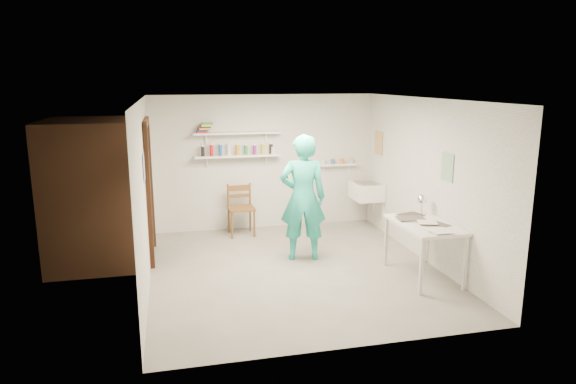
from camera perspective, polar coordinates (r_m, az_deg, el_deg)
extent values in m
cube|color=slate|center=(7.41, 0.71, -8.68)|extent=(4.00, 4.50, 0.02)
cube|color=silver|center=(6.92, 0.77, 10.36)|extent=(4.00, 4.50, 0.02)
cube|color=silver|center=(9.24, -2.63, 3.33)|extent=(4.00, 0.02, 2.40)
cube|color=silver|center=(4.97, 7.02, -4.75)|extent=(4.00, 0.02, 2.40)
cube|color=silver|center=(6.88, -15.74, -0.30)|extent=(0.02, 4.50, 2.40)
cube|color=silver|center=(7.79, 15.25, 1.19)|extent=(0.02, 4.50, 2.40)
cube|color=black|center=(7.95, -15.22, -0.07)|extent=(0.02, 0.90, 2.00)
cube|color=brown|center=(8.00, -20.32, 0.03)|extent=(1.40, 1.50, 2.10)
cube|color=brown|center=(7.79, -15.51, 7.49)|extent=(0.06, 1.05, 0.10)
cube|color=brown|center=(7.46, -15.18, -0.88)|extent=(0.06, 0.10, 2.00)
cube|color=brown|center=(8.43, -14.98, 0.65)|extent=(0.06, 0.10, 2.00)
cube|color=white|center=(9.01, -5.62, 4.02)|extent=(1.50, 0.22, 0.03)
cube|color=white|center=(8.97, -5.68, 6.55)|extent=(1.50, 0.22, 0.03)
cube|color=white|center=(9.51, 5.51, 3.05)|extent=(0.70, 0.14, 0.03)
cube|color=#334C7F|center=(6.86, -15.71, 2.65)|extent=(0.01, 0.28, 0.36)
cube|color=#995933|center=(9.33, 10.03, 5.41)|extent=(0.01, 0.34, 0.42)
cube|color=#3F724C|center=(7.26, 17.27, 2.67)|extent=(0.01, 0.30, 0.38)
cube|color=white|center=(9.29, 8.72, 0.11)|extent=(0.48, 0.60, 0.30)
imported|color=#25B9A3|center=(7.59, 1.66, -0.64)|extent=(0.76, 0.56, 1.89)
cylinder|color=#FAF2AB|center=(7.73, 0.99, 1.98)|extent=(0.34, 0.09, 0.34)
cube|color=brown|center=(8.90, -5.23, -1.81)|extent=(0.46, 0.44, 0.96)
cube|color=silver|center=(7.25, 14.80, -6.29)|extent=(0.69, 1.15, 0.77)
sphere|color=white|center=(7.57, 14.71, -0.75)|extent=(0.14, 0.14, 0.14)
cylinder|color=black|center=(8.94, -9.60, 4.48)|extent=(0.06, 0.06, 0.17)
cylinder|color=red|center=(8.95, -8.60, 4.53)|extent=(0.06, 0.06, 0.17)
cylinder|color=blue|center=(8.97, -7.61, 4.57)|extent=(0.06, 0.06, 0.17)
cylinder|color=white|center=(8.98, -6.62, 4.61)|extent=(0.06, 0.06, 0.17)
cylinder|color=orange|center=(9.00, -5.63, 4.65)|extent=(0.06, 0.06, 0.17)
cylinder|color=#268C3F|center=(9.02, -4.65, 4.69)|extent=(0.06, 0.06, 0.17)
cylinder|color=#8C268C|center=(9.05, -3.67, 4.72)|extent=(0.06, 0.06, 0.17)
cylinder|color=gold|center=(9.07, -2.70, 4.76)|extent=(0.06, 0.06, 0.17)
cylinder|color=black|center=(9.10, -1.74, 4.79)|extent=(0.06, 0.06, 0.17)
cube|color=red|center=(8.90, -9.53, 6.58)|extent=(0.18, 0.14, 0.03)
cube|color=#1933A5|center=(8.90, -9.41, 6.77)|extent=(0.18, 0.14, 0.03)
cube|color=orange|center=(8.90, -9.29, 6.95)|extent=(0.18, 0.14, 0.03)
cube|color=black|center=(8.90, -9.16, 7.14)|extent=(0.18, 0.14, 0.03)
cube|color=yellow|center=(8.90, -9.04, 7.32)|extent=(0.18, 0.14, 0.03)
cube|color=#338C4C|center=(8.90, -8.92, 7.51)|extent=(0.18, 0.14, 0.03)
cylinder|color=silver|center=(9.43, 4.33, 3.37)|extent=(0.07, 0.07, 0.09)
cylinder|color=#335999|center=(9.47, 5.12, 3.40)|extent=(0.07, 0.07, 0.09)
cylinder|color=orange|center=(9.52, 5.91, 3.42)|extent=(0.07, 0.07, 0.09)
cylinder|color=#999999|center=(9.56, 6.69, 3.45)|extent=(0.07, 0.07, 0.09)
cube|color=silver|center=(7.14, 14.97, -3.35)|extent=(0.30, 0.22, 0.00)
cube|color=#4C4742|center=(7.14, 14.97, -3.32)|extent=(0.30, 0.22, 0.00)
cube|color=beige|center=(7.14, 14.98, -3.29)|extent=(0.30, 0.22, 0.00)
cube|color=#383330|center=(7.14, 14.98, -3.26)|extent=(0.30, 0.22, 0.00)
cube|color=silver|center=(7.13, 14.98, -3.23)|extent=(0.30, 0.22, 0.00)
cube|color=silver|center=(7.13, 14.98, -3.20)|extent=(0.30, 0.22, 0.00)
cube|color=#4C4742|center=(7.13, 14.98, -3.17)|extent=(0.30, 0.22, 0.00)
cube|color=beige|center=(7.13, 14.98, -3.14)|extent=(0.30, 0.22, 0.00)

